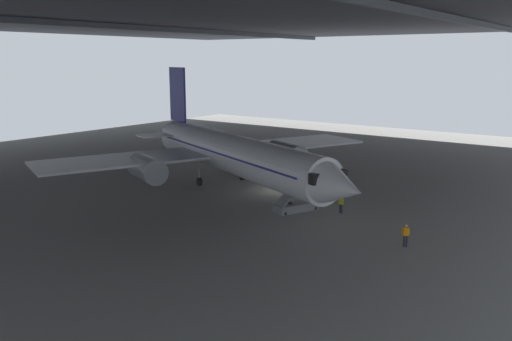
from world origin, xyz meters
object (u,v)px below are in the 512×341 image
at_px(airplane_main, 231,153).
at_px(crew_worker_near_nose, 406,234).
at_px(boarding_stairs, 297,203).
at_px(crew_worker_by_stairs, 341,203).

relative_size(airplane_main, crew_worker_near_nose, 22.61).
xyz_separation_m(boarding_stairs, crew_worker_by_stairs, (1.64, -3.53, 0.16)).
bearing_deg(crew_worker_near_nose, airplane_main, 72.44).
height_order(boarding_stairs, crew_worker_near_nose, boarding_stairs).
bearing_deg(airplane_main, boarding_stairs, -108.94).
bearing_deg(crew_worker_near_nose, boarding_stairs, 73.73).
xyz_separation_m(boarding_stairs, crew_worker_near_nose, (-3.28, -11.22, 0.21)).
distance_m(crew_worker_near_nose, crew_worker_by_stairs, 9.13).
xyz_separation_m(airplane_main, boarding_stairs, (-3.54, -10.32, -2.85)).
height_order(boarding_stairs, crew_worker_by_stairs, boarding_stairs).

